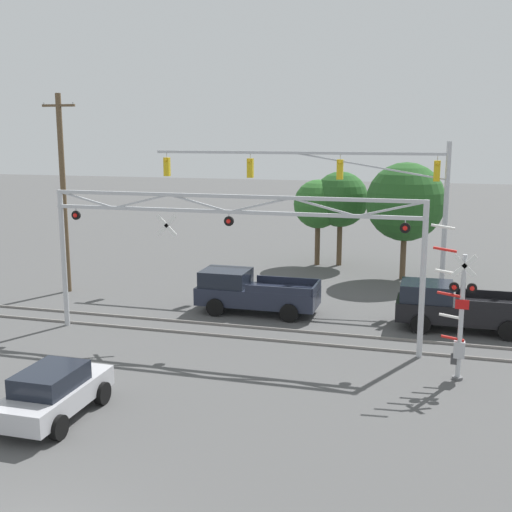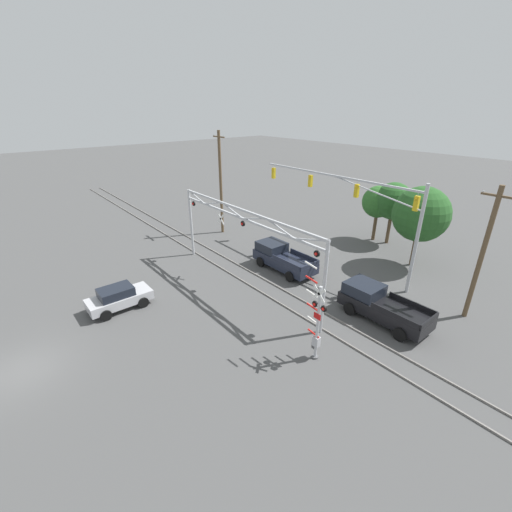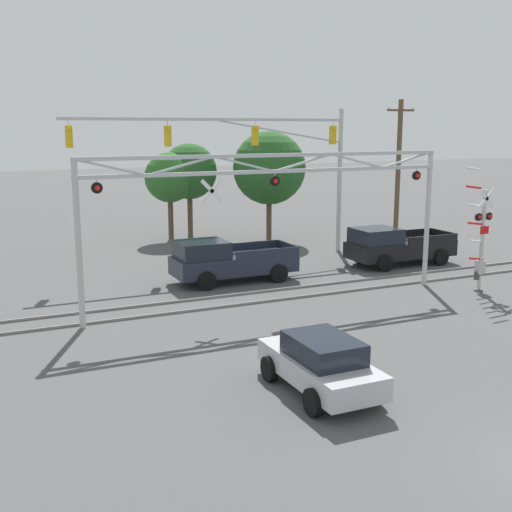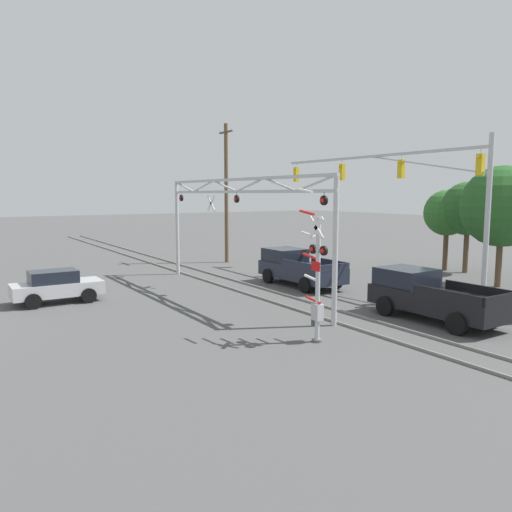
{
  "view_description": "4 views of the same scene",
  "coord_description": "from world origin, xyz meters",
  "px_view_note": "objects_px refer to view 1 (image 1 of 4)",
  "views": [
    {
      "loc": [
        7.63,
        -9.4,
        8.18
      ],
      "look_at": [
        1.03,
        14.22,
        3.44
      ],
      "focal_mm": 45.0,
      "sensor_mm": 36.0,
      "label": 1
    },
    {
      "loc": [
        17.79,
        0.54,
        12.3
      ],
      "look_at": [
        0.61,
        14.67,
        2.39
      ],
      "focal_mm": 24.0,
      "sensor_mm": 36.0,
      "label": 2
    },
    {
      "loc": [
        -10.85,
        -7.74,
        6.81
      ],
      "look_at": [
        -0.55,
        14.51,
        1.86
      ],
      "focal_mm": 45.0,
      "sensor_mm": 36.0,
      "label": 3
    },
    {
      "loc": [
        21.56,
        1.35,
        5.05
      ],
      "look_at": [
        -1.76,
        16.28,
        1.59
      ],
      "focal_mm": 35.0,
      "sensor_mm": 36.0,
      "label": 4
    }
  ],
  "objects_px": {
    "pickup_truck_lead": "(251,292)",
    "background_tree_beyond_span": "(405,202)",
    "pickup_truck_following": "(456,307)",
    "background_tree_far_left_verge": "(318,204)",
    "utility_pole_left": "(63,192)",
    "crossing_gantry": "(229,232)",
    "traffic_signal_span": "(356,186)",
    "crossing_signal_mast": "(459,319)",
    "sedan_waiting": "(54,392)",
    "background_tree_far_right_verge": "(340,200)"
  },
  "relations": [
    {
      "from": "pickup_truck_lead",
      "to": "background_tree_beyond_span",
      "type": "xyz_separation_m",
      "value": [
        6.37,
        8.86,
        3.41
      ]
    },
    {
      "from": "pickup_truck_following",
      "to": "background_tree_far_left_verge",
      "type": "relative_size",
      "value": 1.03
    },
    {
      "from": "pickup_truck_following",
      "to": "utility_pole_left",
      "type": "bearing_deg",
      "value": 175.72
    },
    {
      "from": "crossing_gantry",
      "to": "traffic_signal_span",
      "type": "distance_m",
      "value": 9.32
    },
    {
      "from": "utility_pole_left",
      "to": "background_tree_far_left_verge",
      "type": "bearing_deg",
      "value": 42.29
    },
    {
      "from": "crossing_gantry",
      "to": "crossing_signal_mast",
      "type": "xyz_separation_m",
      "value": [
        8.62,
        -1.93,
        -2.3
      ]
    },
    {
      "from": "crossing_gantry",
      "to": "sedan_waiting",
      "type": "xyz_separation_m",
      "value": [
        -2.7,
        -8.17,
        -3.6
      ]
    },
    {
      "from": "background_tree_far_left_verge",
      "to": "utility_pole_left",
      "type": "bearing_deg",
      "value": -137.71
    },
    {
      "from": "utility_pole_left",
      "to": "crossing_gantry",
      "type": "bearing_deg",
      "value": -26.81
    },
    {
      "from": "background_tree_far_right_verge",
      "to": "crossing_signal_mast",
      "type": "bearing_deg",
      "value": -69.77
    },
    {
      "from": "sedan_waiting",
      "to": "background_tree_far_left_verge",
      "type": "relative_size",
      "value": 0.75
    },
    {
      "from": "background_tree_far_right_verge",
      "to": "pickup_truck_lead",
      "type": "bearing_deg",
      "value": -101.23
    },
    {
      "from": "crossing_signal_mast",
      "to": "crossing_gantry",
      "type": "bearing_deg",
      "value": 167.41
    },
    {
      "from": "pickup_truck_lead",
      "to": "background_tree_far_right_verge",
      "type": "height_order",
      "value": "background_tree_far_right_verge"
    },
    {
      "from": "sedan_waiting",
      "to": "background_tree_beyond_span",
      "type": "height_order",
      "value": "background_tree_beyond_span"
    },
    {
      "from": "pickup_truck_lead",
      "to": "background_tree_far_left_verge",
      "type": "distance_m",
      "value": 11.91
    },
    {
      "from": "traffic_signal_span",
      "to": "background_tree_beyond_span",
      "type": "xyz_separation_m",
      "value": [
        2.2,
        4.55,
        -1.22
      ]
    },
    {
      "from": "background_tree_beyond_span",
      "to": "background_tree_far_left_verge",
      "type": "distance_m",
      "value": 6.02
    },
    {
      "from": "crossing_gantry",
      "to": "pickup_truck_following",
      "type": "bearing_deg",
      "value": 24.04
    },
    {
      "from": "pickup_truck_lead",
      "to": "background_tree_far_right_verge",
      "type": "bearing_deg",
      "value": 78.77
    },
    {
      "from": "traffic_signal_span",
      "to": "sedan_waiting",
      "type": "bearing_deg",
      "value": -111.71
    },
    {
      "from": "traffic_signal_span",
      "to": "pickup_truck_following",
      "type": "relative_size",
      "value": 2.72
    },
    {
      "from": "pickup_truck_lead",
      "to": "utility_pole_left",
      "type": "bearing_deg",
      "value": 173.05
    },
    {
      "from": "crossing_gantry",
      "to": "pickup_truck_lead",
      "type": "xyz_separation_m",
      "value": [
        -0.27,
        4.08,
        -3.41
      ]
    },
    {
      "from": "crossing_signal_mast",
      "to": "background_tree_beyond_span",
      "type": "distance_m",
      "value": 15.25
    },
    {
      "from": "traffic_signal_span",
      "to": "pickup_truck_lead",
      "type": "xyz_separation_m",
      "value": [
        -4.17,
        -4.3,
        -4.62
      ]
    },
    {
      "from": "crossing_signal_mast",
      "to": "background_tree_far_left_verge",
      "type": "relative_size",
      "value": 0.99
    },
    {
      "from": "crossing_gantry",
      "to": "pickup_truck_following",
      "type": "distance_m",
      "value": 10.15
    },
    {
      "from": "crossing_signal_mast",
      "to": "pickup_truck_following",
      "type": "bearing_deg",
      "value": 88.94
    },
    {
      "from": "traffic_signal_span",
      "to": "background_tree_far_left_verge",
      "type": "bearing_deg",
      "value": 113.67
    },
    {
      "from": "background_tree_beyond_span",
      "to": "background_tree_far_left_verge",
      "type": "height_order",
      "value": "background_tree_beyond_span"
    },
    {
      "from": "traffic_signal_span",
      "to": "background_tree_far_right_verge",
      "type": "xyz_separation_m",
      "value": [
        -1.83,
        7.48,
        -1.49
      ]
    },
    {
      "from": "utility_pole_left",
      "to": "background_tree_far_right_verge",
      "type": "bearing_deg",
      "value": 39.81
    },
    {
      "from": "pickup_truck_lead",
      "to": "background_tree_far_left_verge",
      "type": "relative_size",
      "value": 1.03
    },
    {
      "from": "sedan_waiting",
      "to": "background_tree_far_right_verge",
      "type": "relative_size",
      "value": 0.68
    },
    {
      "from": "crossing_signal_mast",
      "to": "background_tree_far_left_verge",
      "type": "height_order",
      "value": "background_tree_far_left_verge"
    },
    {
      "from": "traffic_signal_span",
      "to": "pickup_truck_following",
      "type": "distance_m",
      "value": 8.06
    },
    {
      "from": "sedan_waiting",
      "to": "background_tree_beyond_span",
      "type": "distance_m",
      "value": 23.15
    },
    {
      "from": "pickup_truck_lead",
      "to": "sedan_waiting",
      "type": "relative_size",
      "value": 1.38
    },
    {
      "from": "traffic_signal_span",
      "to": "pickup_truck_following",
      "type": "height_order",
      "value": "traffic_signal_span"
    },
    {
      "from": "pickup_truck_following",
      "to": "utility_pole_left",
      "type": "height_order",
      "value": "utility_pole_left"
    },
    {
      "from": "pickup_truck_lead",
      "to": "background_tree_far_left_verge",
      "type": "xyz_separation_m",
      "value": [
        1.0,
        11.52,
        2.83
      ]
    },
    {
      "from": "traffic_signal_span",
      "to": "background_tree_far_left_verge",
      "type": "xyz_separation_m",
      "value": [
        -3.16,
        7.22,
        -1.8
      ]
    },
    {
      "from": "background_tree_far_left_verge",
      "to": "background_tree_beyond_span",
      "type": "bearing_deg",
      "value": -26.39
    },
    {
      "from": "traffic_signal_span",
      "to": "utility_pole_left",
      "type": "height_order",
      "value": "utility_pole_left"
    },
    {
      "from": "crossing_gantry",
      "to": "background_tree_far_left_verge",
      "type": "bearing_deg",
      "value": 87.32
    },
    {
      "from": "utility_pole_left",
      "to": "sedan_waiting",
      "type": "bearing_deg",
      "value": -59.81
    },
    {
      "from": "pickup_truck_lead",
      "to": "utility_pole_left",
      "type": "height_order",
      "value": "utility_pole_left"
    },
    {
      "from": "pickup_truck_lead",
      "to": "traffic_signal_span",
      "type": "bearing_deg",
      "value": 45.93
    },
    {
      "from": "crossing_signal_mast",
      "to": "utility_pole_left",
      "type": "xyz_separation_m",
      "value": [
        -19.18,
        7.26,
        3.1
      ]
    }
  ]
}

